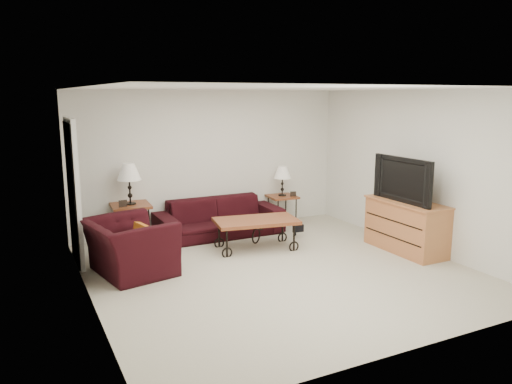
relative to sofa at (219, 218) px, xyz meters
The scene contains 20 objects.
ground 2.05m from the sofa, 88.39° to the right, with size 5.00×5.00×0.00m, color #B9B49E.
wall_back 1.05m from the sofa, 83.27° to the left, with size 5.00×0.02×2.50m, color silver.
wall_front 4.62m from the sofa, 89.28° to the right, with size 5.00×0.02×2.50m, color silver.
wall_left 3.30m from the sofa, 140.42° to the right, with size 0.02×5.00×2.50m, color silver.
wall_right 3.39m from the sofa, 38.31° to the right, with size 0.02×5.00×2.50m, color silver.
ceiling 2.97m from the sofa, 88.39° to the right, with size 5.00×5.00×0.00m, color white.
doorway 2.54m from the sofa, behind, with size 0.08×0.94×2.04m, color black.
sofa is the anchor object (origin of this frame).
side_table_left 1.49m from the sofa, behind, with size 0.61×0.61×0.67m, color brown.
side_table_right 1.37m from the sofa, ahead, with size 0.51×0.51×0.55m, color brown.
lamp_left 1.64m from the sofa, behind, with size 0.38×0.38×0.67m, color black, non-canonical shape.
lamp_right 1.46m from the sofa, ahead, with size 0.31×0.31×0.55m, color black, non-canonical shape.
photo_frame_left 1.68m from the sofa, behind, with size 0.13×0.02×0.11m, color black.
photo_frame_right 1.53m from the sofa, ahead, with size 0.11×0.01×0.09m, color black.
coffee_table 1.01m from the sofa, 76.81° to the right, with size 1.29×0.70×0.48m, color brown.
armchair 2.18m from the sofa, 146.70° to the right, with size 1.16×1.01×0.75m, color black.
throw_pillow 2.09m from the sofa, 143.28° to the right, with size 0.34×0.09×0.34m, color #B35817.
tv_stand 3.12m from the sofa, 42.79° to the right, with size 0.56×1.34×0.80m, color #BE7E46.
television 3.21m from the sofa, 43.04° to the right, with size 1.20×0.16×0.69m, color black.
backpack 1.32m from the sofa, 28.29° to the right, with size 0.30×0.23×0.39m, color black.
Camera 1 is at (-3.23, -5.78, 2.42)m, focal length 34.87 mm.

